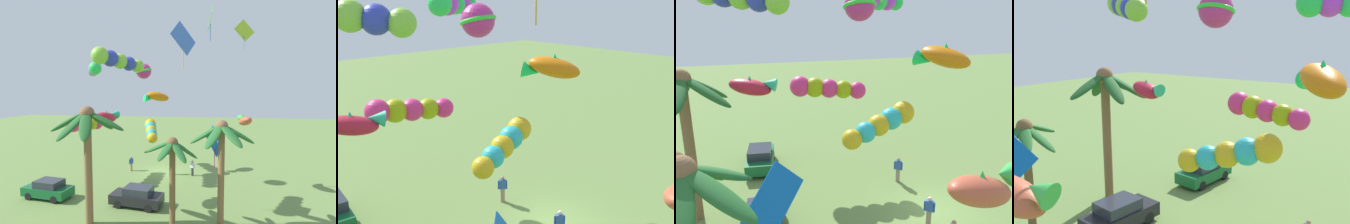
{
  "view_description": "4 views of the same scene",
  "coord_description": "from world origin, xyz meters",
  "views": [
    {
      "loc": [
        -4.66,
        27.62,
        8.71
      ],
      "look_at": [
        -1.34,
        5.75,
        6.94
      ],
      "focal_mm": 28.26,
      "sensor_mm": 36.0,
      "label": 1
    },
    {
      "loc": [
        -11.92,
        14.73,
        11.63
      ],
      "look_at": [
        -0.97,
        4.34,
        7.17
      ],
      "focal_mm": 43.62,
      "sensor_mm": 36.0,
      "label": 2
    },
    {
      "loc": [
        -13.77,
        9.26,
        10.14
      ],
      "look_at": [
        -0.51,
        5.14,
        6.09
      ],
      "focal_mm": 36.03,
      "sensor_mm": 36.0,
      "label": 3
    },
    {
      "loc": [
        -12.35,
        -3.7,
        9.65
      ],
      "look_at": [
        -0.22,
        4.51,
        6.6
      ],
      "focal_mm": 40.89,
      "sensor_mm": 36.0,
      "label": 4
    }
  ],
  "objects": [
    {
      "name": "palm_tree_0",
      "position": [
        2.96,
        11.91,
        5.94
      ],
      "size": [
        4.96,
        4.62,
        7.76
      ],
      "color": "brown",
      "rests_on": "ground"
    },
    {
      "name": "palm_tree_1",
      "position": [
        -2.52,
        11.57,
        4.42
      ],
      "size": [
        3.47,
        3.3,
        5.85
      ],
      "color": "brown",
      "rests_on": "ground"
    },
    {
      "name": "parked_car_0",
      "position": [
        8.11,
        8.42,
        0.75
      ],
      "size": [
        4.09,
        2.2,
        1.51
      ],
      "color": "#145B2D",
      "rests_on": "ground"
    },
    {
      "name": "parked_car_1",
      "position": [
        0.56,
        8.8,
        0.75
      ],
      "size": [
        4.09,
        2.19,
        1.51
      ],
      "color": "black",
      "rests_on": "ground"
    },
    {
      "name": "kite_tube_0",
      "position": [
        7.04,
        4.05,
        5.51
      ],
      "size": [
        1.89,
        4.9,
        1.59
      ],
      "color": "#DF2874"
    },
    {
      "name": "kite_fish_1",
      "position": [
        2.84,
        8.73,
        6.76
      ],
      "size": [
        1.68,
        2.55,
        1.1
      ],
      "color": "#B6192F"
    },
    {
      "name": "kite_ball_2",
      "position": [
        1.2,
        3.87,
        10.51
      ],
      "size": [
        1.65,
        1.66,
        1.4
      ],
      "color": "#BC297D"
    },
    {
      "name": "kite_tube_4",
      "position": [
        1.84,
        9.14,
        10.89
      ],
      "size": [
        2.99,
        3.87,
        1.61
      ],
      "color": "#7BC336"
    },
    {
      "name": "kite_fish_6",
      "position": [
        0.84,
        -0.38,
        8.08
      ],
      "size": [
        3.04,
        2.6,
        1.41
      ],
      "color": "orange"
    },
    {
      "name": "kite_fish_7",
      "position": [
        -7.85,
        3.89,
        6.13
      ],
      "size": [
        1.39,
        2.46,
        1.23
      ],
      "color": "#BF4F34"
    },
    {
      "name": "kite_tube_9",
      "position": [
        7.53,
        0.44,
        10.97
      ],
      "size": [
        2.94,
        4.43,
        1.31
      ],
      "color": "green"
    },
    {
      "name": "kite_tube_11",
      "position": [
        0.77,
        2.78,
        4.93
      ],
      "size": [
        1.9,
        4.1,
        1.9
      ],
      "color": "gold"
    }
  ]
}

